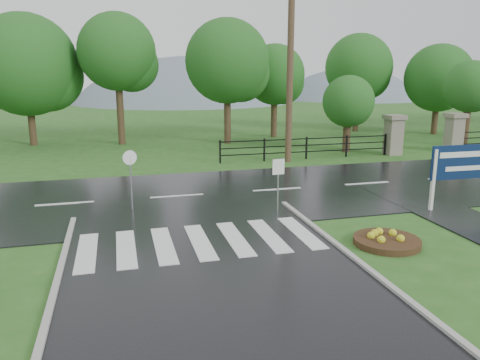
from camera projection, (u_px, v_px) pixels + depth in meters
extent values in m
plane|color=#28591D|center=(250.00, 343.00, 8.26)|extent=(120.00, 120.00, 0.00)
cube|color=black|center=(177.00, 197.00, 17.67)|extent=(90.00, 8.00, 0.04)
cube|color=silver|center=(87.00, 252.00, 12.21)|extent=(0.50, 2.80, 0.02)
cube|color=silver|center=(126.00, 248.00, 12.46)|extent=(0.50, 2.80, 0.02)
cube|color=silver|center=(164.00, 245.00, 12.70)|extent=(0.50, 2.80, 0.02)
cube|color=silver|center=(200.00, 241.00, 12.95)|extent=(0.50, 2.80, 0.02)
cube|color=silver|center=(235.00, 238.00, 13.20)|extent=(0.50, 2.80, 0.02)
cube|color=silver|center=(269.00, 235.00, 13.45)|extent=(0.50, 2.80, 0.02)
cube|color=silver|center=(301.00, 232.00, 13.70)|extent=(0.50, 2.80, 0.02)
cube|color=gray|center=(393.00, 137.00, 26.32)|extent=(0.80, 0.80, 2.00)
cube|color=#6B6659|center=(395.00, 117.00, 26.06)|extent=(1.00, 1.00, 0.24)
cube|color=gray|center=(454.00, 135.00, 27.31)|extent=(0.80, 0.80, 2.00)
cube|color=#6B6659|center=(456.00, 115.00, 27.06)|extent=(1.00, 1.00, 0.24)
cube|color=black|center=(306.00, 152.00, 25.15)|extent=(9.50, 0.05, 0.05)
cube|color=black|center=(306.00, 145.00, 25.07)|extent=(9.50, 0.05, 0.05)
cube|color=black|center=(307.00, 139.00, 24.99)|extent=(9.50, 0.05, 0.05)
cube|color=black|center=(220.00, 152.00, 23.92)|extent=(0.08, 0.08, 1.20)
cube|color=black|center=(385.00, 144.00, 26.29)|extent=(0.08, 0.08, 1.20)
cube|color=black|center=(460.00, 141.00, 27.53)|extent=(0.08, 0.08, 1.20)
sphere|color=slate|center=(186.00, 209.00, 75.38)|extent=(48.00, 48.00, 48.00)
sphere|color=slate|center=(345.00, 174.00, 81.35)|extent=(36.00, 36.00, 36.00)
cube|color=silver|center=(433.00, 181.00, 15.68)|extent=(0.11, 0.11, 2.14)
cube|color=#0A1D45|center=(465.00, 162.00, 15.84)|extent=(2.57, 0.12, 1.18)
cube|color=white|center=(466.00, 154.00, 15.74)|extent=(2.03, 0.05, 0.19)
cube|color=white|center=(465.00, 168.00, 15.85)|extent=(1.50, 0.04, 0.16)
cylinder|color=#332111|center=(387.00, 241.00, 12.87)|extent=(1.82, 1.82, 0.18)
cube|color=#939399|center=(278.00, 189.00, 15.39)|extent=(0.04, 0.04, 1.76)
cube|color=white|center=(278.00, 167.00, 15.20)|extent=(0.42, 0.06, 0.51)
cylinder|color=#939399|center=(131.00, 183.00, 15.73)|extent=(0.06, 0.06, 1.96)
cylinder|color=white|center=(130.00, 158.00, 15.51)|extent=(0.47, 0.18, 0.49)
cylinder|color=#473523|center=(290.00, 65.00, 23.33)|extent=(0.33, 0.33, 9.85)
cylinder|color=#3D2B1C|center=(347.00, 131.00, 27.15)|extent=(0.42, 0.42, 2.45)
sphere|color=#1B551A|center=(348.00, 101.00, 26.76)|extent=(2.95, 2.95, 2.95)
cylinder|color=#3D2B1C|center=(466.00, 122.00, 29.11)|extent=(0.45, 0.45, 3.09)
sphere|color=#1B551A|center=(470.00, 86.00, 28.61)|extent=(3.15, 3.15, 3.15)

